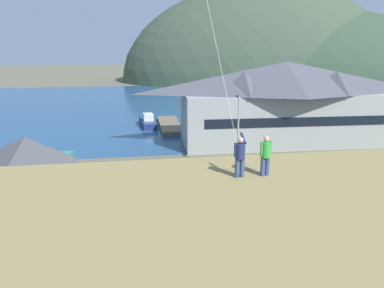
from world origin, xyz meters
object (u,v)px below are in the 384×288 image
Objects in this scene: parked_car_corner_spot at (110,182)px; parked_car_mid_row_center at (269,179)px; person_kite_flyer at (240,155)px; wharf_dock at (170,125)px; parking_light_pole at (238,130)px; parked_car_back_row_left at (221,204)px; storage_shed_near_lot at (29,171)px; person_companion at (266,155)px; parked_car_front_row_end at (48,226)px; parked_car_mid_row_far at (132,224)px; moored_boat_wharfside at (148,122)px; parked_car_back_row_right at (379,174)px; parked_car_mid_row_near at (182,182)px; harbor_lodge at (285,101)px; parked_car_lone_by_shed at (368,198)px.

parked_car_mid_row_center is at bearing -5.67° from parked_car_corner_spot.
wharf_dock is at bearing 89.04° from person_kite_flyer.
parked_car_back_row_left is at bearing -112.79° from parking_light_pole.
storage_shed_near_lot is 3.81× the size of person_companion.
parked_car_front_row_end and parked_car_corner_spot have the same top height.
wharf_dock is 34.85m from parked_car_front_row_end.
parked_car_back_row_left is (14.31, -4.35, -1.85)m from storage_shed_near_lot.
parked_car_corner_spot and parked_car_mid_row_center have the same top height.
moored_boat_wharfside is at bearing 86.58° from parked_car_mid_row_far.
parked_car_back_row_right and parked_car_mid_row_far have the same top height.
parked_car_mid_row_near is (-2.26, 4.81, 0.00)m from parked_car_back_row_left.
parked_car_back_row_right is at bearing -1.60° from parked_car_mid_row_center.
moored_boat_wharfside is at bearing 108.77° from parked_car_mid_row_center.
wharf_dock is 3.02× the size of parked_car_mid_row_far.
wharf_dock is 1.84× the size of moored_boat_wharfside.
parked_car_mid_row_center is 2.29× the size of person_kite_flyer.
parking_light_pole reaches higher than moored_boat_wharfside.
person_companion is at bearing -89.39° from wharf_dock.
parked_car_back_row_right is 10.44m from parked_car_mid_row_center.
person_companion reaches higher than parked_car_mid_row_far.
parked_car_back_row_left is at bearing 7.33° from parked_car_front_row_end.
parked_car_front_row_end is at bearing -168.41° from parked_car_back_row_right.
wharf_dock is 6.86× the size of person_kite_flyer.
harbor_lodge reaches higher than parked_car_mid_row_far.
parked_car_back_row_left is 6.70m from parked_car_mid_row_far.
parked_car_mid_row_far is 11.51m from person_companion.
person_kite_flyer is (-5.31, -18.23, 3.20)m from parking_light_pole.
parked_car_mid_row_near is at bearing -92.92° from wharf_dock.
parked_car_back_row_left is 1.03× the size of parked_car_back_row_right.
parked_car_mid_row_far and parked_car_mid_row_near have the same top height.
parked_car_lone_by_shed is at bearing -95.13° from harbor_lodge.
moored_boat_wharfside is at bearing 94.13° from parked_car_mid_row_near.
storage_shed_near_lot is 1.56× the size of parked_car_mid_row_center.
parked_car_mid_row_near is at bearing -9.27° from parked_car_corner_spot.
wharf_dock is at bearing -21.27° from moored_boat_wharfside.
parked_car_corner_spot is (-21.51, -14.02, -4.56)m from harbor_lodge.
storage_shed_near_lot is at bearing -177.83° from parked_car_mid_row_near.
wharf_dock is (13.42, 27.27, -2.57)m from storage_shed_near_lot.
parked_car_lone_by_shed is at bearing -21.81° from parked_car_mid_row_near.
parked_car_mid_row_center is at bearing -76.98° from wharf_dock.
parked_car_back_row_left is 16.37m from parked_car_back_row_right.
parked_car_mid_row_far and parked_car_lone_by_shed have the same top height.
parked_car_front_row_end is at bearing 145.13° from person_companion.
parked_car_corner_spot is 12.92m from parking_light_pole.
parked_car_front_row_end is 18.91m from parking_light_pole.
storage_shed_near_lot is at bearing 135.34° from person_companion.
parking_light_pole is at bearing -71.57° from moored_boat_wharfside.
parked_car_mid_row_far is at bearing -164.43° from parked_car_back_row_right.
parking_light_pole is at bearing 77.07° from person_companion.
person_kite_flyer is at bearing -86.33° from moored_boat_wharfside.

